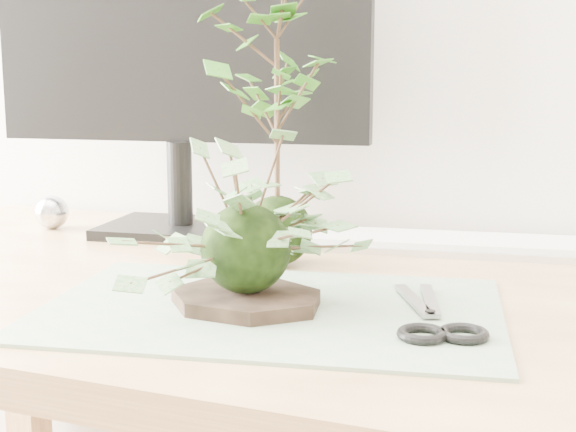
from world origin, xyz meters
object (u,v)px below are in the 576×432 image
object	(u,v)px
maple_kokedama	(277,57)
monitor	(180,39)
desk	(360,363)
keyboard	(450,244)
ivy_kokedama	(245,207)

from	to	relation	value
maple_kokedama	monitor	distance (m)	0.26
desk	maple_kokedama	bearing A→B (deg)	148.97
desk	monitor	bearing A→B (deg)	147.50
maple_kokedama	keyboard	xyz separation A→B (m)	(0.20, 0.18, -0.26)
maple_kokedama	keyboard	size ratio (longest dim) A/B	0.84
desk	ivy_kokedama	bearing A→B (deg)	-128.73
maple_kokedama	ivy_kokedama	bearing A→B (deg)	-77.06
ivy_kokedama	monitor	size ratio (longest dim) A/B	0.55
keyboard	ivy_kokedama	bearing A→B (deg)	-120.33
ivy_kokedama	maple_kokedama	size ratio (longest dim) A/B	0.85
desk	maple_kokedama	distance (m)	0.39
keyboard	monitor	size ratio (longest dim) A/B	0.77
maple_kokedama	monitor	size ratio (longest dim) A/B	0.65
maple_kokedama	desk	bearing A→B (deg)	-31.03
keyboard	monitor	xyz separation A→B (m)	(-0.41, -0.04, 0.29)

